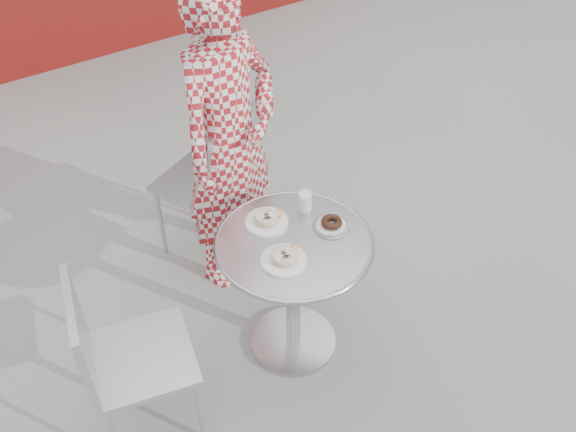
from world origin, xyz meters
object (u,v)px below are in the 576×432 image
milk_cup (305,201)px  plate_far (267,219)px  seated_person (229,140)px  chair_left (145,384)px  plate_near (284,258)px  chair_far (211,208)px  bistro_table (294,269)px  plate_checker (331,224)px

milk_cup → plate_far: bearing=175.1°
plate_far → milk_cup: bearing=-4.9°
seated_person → milk_cup: size_ratio=16.10×
chair_left → plate_near: chair_left is taller
chair_far → plate_near: 1.06m
plate_far → seated_person: bearing=79.4°
bistro_table → milk_cup: milk_cup is taller
chair_far → plate_far: size_ratio=4.86×
plate_near → milk_cup: 0.36m
plate_near → seated_person: bearing=77.7°
plate_near → milk_cup: (0.27, 0.23, 0.03)m
seated_person → chair_far: bearing=86.3°
plate_near → plate_checker: plate_near is taller
plate_far → plate_near: bearing=-105.9°
chair_left → seated_person: size_ratio=0.52×
plate_far → plate_checker: 0.30m
plate_far → plate_checker: bearing=-38.8°
bistro_table → plate_far: 0.27m
seated_person → plate_near: bearing=-121.1°
bistro_table → plate_near: (-0.10, -0.08, 0.20)m
plate_checker → seated_person: bearing=101.3°
chair_far → plate_far: 0.84m
plate_far → chair_left: bearing=-167.5°
bistro_table → plate_near: plate_near is taller
bistro_table → plate_checker: plate_checker is taller
chair_left → seated_person: (0.86, 0.67, 0.59)m
chair_far → milk_cup: 0.88m
bistro_table → plate_far: plate_far is taller
chair_left → plate_checker: bearing=-77.8°
plate_far → milk_cup: (0.20, -0.02, 0.03)m
chair_far → seated_person: (0.05, -0.19, 0.57)m
milk_cup → plate_near: bearing=-139.3°
bistro_table → plate_near: size_ratio=3.68×
seated_person → plate_checker: seated_person is taller
chair_left → plate_far: bearing=-64.4°
chair_left → milk_cup: chair_left is taller
chair_left → plate_near: 0.85m
bistro_table → plate_near: bearing=-142.9°
chair_left → milk_cup: (0.97, 0.15, 0.51)m
seated_person → plate_checker: 0.71m
bistro_table → seated_person: (0.06, 0.68, 0.31)m
plate_near → chair_far: bearing=83.2°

